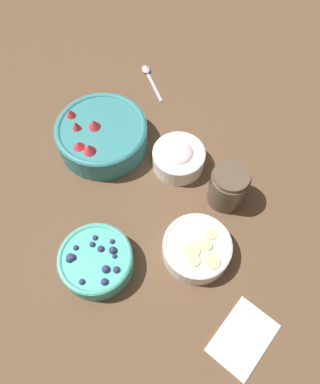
{
  "coord_description": "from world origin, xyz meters",
  "views": [
    {
      "loc": [
        -0.36,
        -0.13,
        0.76
      ],
      "look_at": [
        -0.0,
        0.02,
        0.05
      ],
      "focal_mm": 35.0,
      "sensor_mm": 36.0,
      "label": 1
    }
  ],
  "objects_px": {
    "bowl_strawberries": "(101,134)",
    "bowl_blueberries": "(96,261)",
    "bowl_bananas": "(197,248)",
    "jar_chocolate": "(228,188)",
    "bowl_cream": "(179,157)"
  },
  "relations": [
    {
      "from": "bowl_strawberries",
      "to": "bowl_blueberries",
      "type": "distance_m",
      "value": 0.31
    },
    {
      "from": "bowl_blueberries",
      "to": "bowl_strawberries",
      "type": "bearing_deg",
      "value": 24.62
    },
    {
      "from": "bowl_bananas",
      "to": "bowl_cream",
      "type": "relative_size",
      "value": 1.16
    },
    {
      "from": "bowl_strawberries",
      "to": "bowl_bananas",
      "type": "xyz_separation_m",
      "value": [
        -0.18,
        -0.31,
        -0.01
      ]
    },
    {
      "from": "bowl_cream",
      "to": "jar_chocolate",
      "type": "distance_m",
      "value": 0.14
    },
    {
      "from": "bowl_bananas",
      "to": "jar_chocolate",
      "type": "relative_size",
      "value": 1.42
    },
    {
      "from": "bowl_strawberries",
      "to": "bowl_cream",
      "type": "relative_size",
      "value": 1.78
    },
    {
      "from": "bowl_blueberries",
      "to": "bowl_bananas",
      "type": "bearing_deg",
      "value": -59.88
    },
    {
      "from": "bowl_strawberries",
      "to": "jar_chocolate",
      "type": "bearing_deg",
      "value": -94.85
    },
    {
      "from": "bowl_strawberries",
      "to": "bowl_cream",
      "type": "xyz_separation_m",
      "value": [
        0.01,
        -0.19,
        -0.01
      ]
    },
    {
      "from": "bowl_strawberries",
      "to": "jar_chocolate",
      "type": "relative_size",
      "value": 2.18
    },
    {
      "from": "bowl_blueberries",
      "to": "jar_chocolate",
      "type": "distance_m",
      "value": 0.32
    },
    {
      "from": "bowl_strawberries",
      "to": "bowl_blueberries",
      "type": "xyz_separation_m",
      "value": [
        -0.28,
        -0.13,
        -0.01
      ]
    },
    {
      "from": "bowl_bananas",
      "to": "bowl_blueberries",
      "type": "bearing_deg",
      "value": 120.12
    },
    {
      "from": "bowl_cream",
      "to": "bowl_blueberries",
      "type": "bearing_deg",
      "value": 167.96
    }
  ]
}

